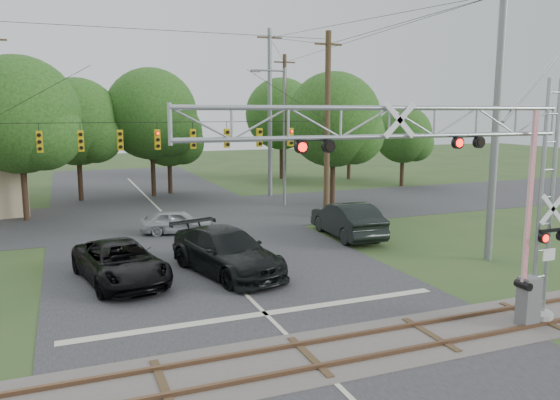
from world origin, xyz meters
name	(u,v)px	position (x,y,z in m)	size (l,w,h in m)	color
ground	(344,393)	(0.00, 0.00, 0.00)	(160.00, 160.00, 0.00)	#2A4620
road_main	(227,276)	(0.00, 10.00, 0.01)	(14.00, 90.00, 0.02)	#28282A
road_cross	(166,216)	(0.00, 24.00, 0.01)	(90.00, 12.00, 0.02)	#28282A
railroad_track	(309,357)	(0.00, 2.00, 0.03)	(90.00, 3.20, 0.17)	#4D4642
crossing_gantry	(457,179)	(4.38, 1.64, 4.78)	(12.14, 0.98, 7.66)	#989893
traffic_signal_span	(190,130)	(0.85, 20.00, 5.61)	(19.34, 0.36, 11.50)	slate
pickup_black	(120,262)	(-4.08, 10.85, 0.81)	(2.67, 5.80, 1.61)	black
car_dark	(227,251)	(0.15, 10.50, 0.92)	(2.58, 6.36, 1.84)	black
sedan_silver	(178,222)	(-0.28, 18.65, 0.67)	(1.59, 3.95, 1.35)	#999DA0
suv_dark	(347,220)	(7.98, 14.47, 0.95)	(2.00, 5.74, 1.89)	black
streetlight	(282,130)	(8.42, 24.84, 5.38)	(2.57, 0.27, 9.62)	slate
utility_poles	(220,122)	(3.36, 22.81, 6.02)	(24.90, 27.57, 12.91)	#43311F
treeline	(137,122)	(-0.62, 31.56, 5.90)	(53.45, 22.75, 10.01)	#342318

